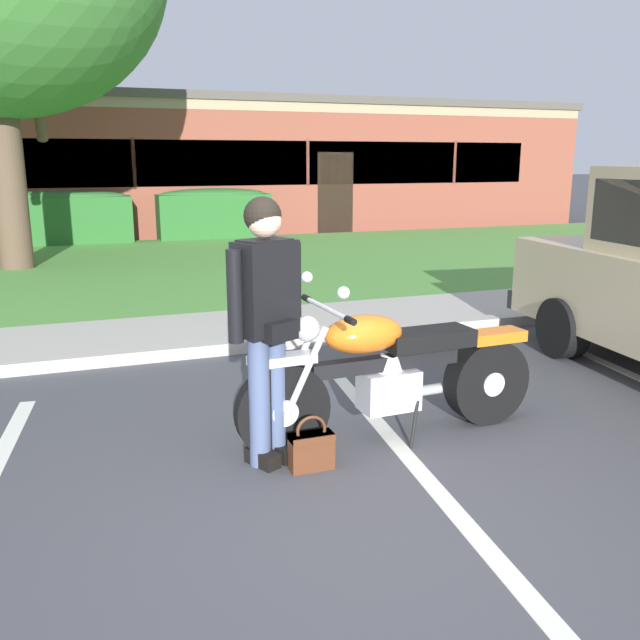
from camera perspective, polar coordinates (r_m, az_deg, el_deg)
ground_plane at (r=4.09m, az=3.52°, el=-14.63°), size 140.00×140.00×0.00m
curb_strip at (r=6.94m, az=-7.26°, el=-2.23°), size 60.00×0.20×0.12m
concrete_walk at (r=7.75m, az=-8.69°, el=-0.78°), size 60.00×1.50×0.08m
grass_lawn at (r=12.49m, az=-13.29°, el=4.35°), size 60.00×8.27×0.06m
stall_stripe_1 at (r=4.44m, az=8.27°, el=-12.32°), size 0.62×4.39×0.01m
motorcycle at (r=4.75m, az=6.99°, el=-4.31°), size 2.24×0.82×1.18m
rider_person at (r=4.20m, az=-4.56°, el=0.60°), size 0.53×0.39×1.70m
handbag at (r=4.34m, az=-0.73°, el=-10.73°), size 0.28×0.13×0.36m
hedge_left at (r=16.47m, az=-21.09°, el=8.11°), size 3.11×0.90×1.24m
hedge_center_left at (r=16.80m, az=-8.93°, el=8.93°), size 2.70×0.90×1.24m
brick_building at (r=22.48m, az=-16.76°, el=12.47°), size 25.80×11.36×3.52m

